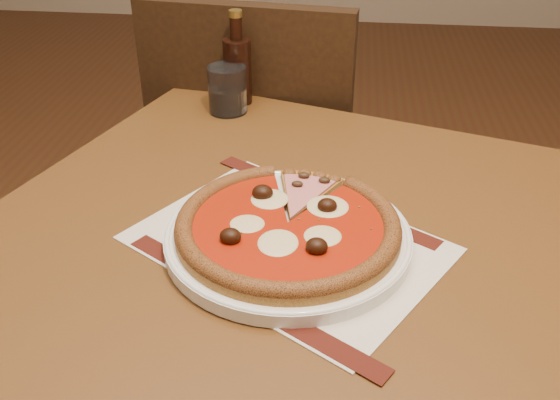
# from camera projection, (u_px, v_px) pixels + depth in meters

# --- Properties ---
(table) EXTENTS (1.00, 1.00, 0.75)m
(table) POSITION_uv_depth(u_px,v_px,m) (278.00, 284.00, 0.90)
(table) COLOR brown
(table) RESTS_ON ground
(chair_far) EXTENTS (0.49, 0.49, 0.92)m
(chair_far) POSITION_uv_depth(u_px,v_px,m) (261.00, 162.00, 1.47)
(chair_far) COLOR black
(chair_far) RESTS_ON ground
(placemat) EXTENTS (0.46, 0.43, 0.00)m
(placemat) POSITION_uv_depth(u_px,v_px,m) (288.00, 244.00, 0.82)
(placemat) COLOR silver
(placemat) RESTS_ON table
(plate) EXTENTS (0.32, 0.32, 0.02)m
(plate) POSITION_uv_depth(u_px,v_px,m) (288.00, 237.00, 0.81)
(plate) COLOR white
(plate) RESTS_ON placemat
(pizza) EXTENTS (0.29, 0.29, 0.04)m
(pizza) POSITION_uv_depth(u_px,v_px,m) (288.00, 225.00, 0.80)
(pizza) COLOR #AF7B2A
(pizza) RESTS_ON plate
(ham_slice) EXTENTS (0.09, 0.13, 0.02)m
(ham_slice) POSITION_uv_depth(u_px,v_px,m) (309.00, 196.00, 0.86)
(ham_slice) COLOR #AF7B2A
(ham_slice) RESTS_ON plate
(water_glass) EXTENTS (0.09, 0.09, 0.09)m
(water_glass) POSITION_uv_depth(u_px,v_px,m) (227.00, 90.00, 1.15)
(water_glass) COLOR white
(water_glass) RESTS_ON table
(bottle) EXTENTS (0.05, 0.05, 0.18)m
(bottle) POSITION_uv_depth(u_px,v_px,m) (238.00, 68.00, 1.18)
(bottle) COLOR black
(bottle) RESTS_ON table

